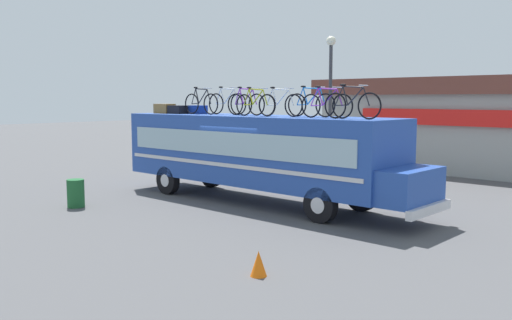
% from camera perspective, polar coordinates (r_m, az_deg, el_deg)
% --- Properties ---
extents(ground_plane, '(120.00, 120.00, 0.00)m').
position_cam_1_polar(ground_plane, '(18.10, -0.29, -4.32)').
color(ground_plane, '#4C4C4F').
extents(bus, '(11.32, 2.43, 2.83)m').
position_cam_1_polar(bus, '(17.72, 0.18, 0.97)').
color(bus, '#23479E').
rests_on(bus, ground).
extents(luggage_bag_1, '(0.75, 0.46, 0.35)m').
position_cam_1_polar(luggage_bag_1, '(20.67, -9.52, 5.31)').
color(luggage_bag_1, olive).
rests_on(luggage_bag_1, bus).
extents(luggage_bag_2, '(0.66, 0.55, 0.30)m').
position_cam_1_polar(luggage_bag_2, '(20.12, -8.04, 5.23)').
color(luggage_bag_2, black).
rests_on(luggage_bag_2, bus).
extents(luggage_bag_3, '(0.64, 0.41, 0.30)m').
position_cam_1_polar(luggage_bag_3, '(19.88, -6.11, 5.25)').
color(luggage_bag_3, '#193899').
rests_on(luggage_bag_3, bus).
extents(rooftop_bicycle_1, '(1.72, 0.44, 0.96)m').
position_cam_1_polar(rooftop_bicycle_1, '(19.22, -5.76, 5.95)').
color(rooftop_bicycle_1, black).
rests_on(rooftop_bicycle_1, bus).
extents(rooftop_bicycle_2, '(1.82, 0.44, 0.97)m').
position_cam_1_polar(rooftop_bicycle_2, '(18.83, -3.06, 5.98)').
color(rooftop_bicycle_2, black).
rests_on(rooftop_bicycle_2, bus).
extents(rooftop_bicycle_3, '(1.69, 0.44, 0.95)m').
position_cam_1_polar(rooftop_bicycle_3, '(18.07, -1.09, 5.94)').
color(rooftop_bicycle_3, black).
rests_on(rooftop_bicycle_3, bus).
extents(rooftop_bicycle_4, '(1.68, 0.44, 0.92)m').
position_cam_1_polar(rooftop_bicycle_4, '(17.20, -0.07, 5.88)').
color(rooftop_bicycle_4, black).
rests_on(rooftop_bicycle_4, bus).
extents(rooftop_bicycle_5, '(1.76, 0.44, 0.92)m').
position_cam_1_polar(rooftop_bicycle_5, '(16.78, 2.50, 5.85)').
color(rooftop_bicycle_5, black).
rests_on(rooftop_bicycle_5, bus).
extents(rooftop_bicycle_6, '(1.77, 0.44, 0.94)m').
position_cam_1_polar(rooftop_bicycle_6, '(16.50, 5.73, 5.85)').
color(rooftop_bicycle_6, black).
rests_on(rooftop_bicycle_6, bus).
extents(rooftop_bicycle_7, '(1.77, 0.44, 0.91)m').
position_cam_1_polar(rooftop_bicycle_7, '(15.58, 7.33, 5.76)').
color(rooftop_bicycle_7, black).
rests_on(rooftop_bicycle_7, bus).
extents(rooftop_bicycle_8, '(1.80, 0.44, 0.95)m').
position_cam_1_polar(rooftop_bicycle_8, '(15.00, 9.96, 5.74)').
color(rooftop_bicycle_8, black).
rests_on(rooftop_bicycle_8, bus).
extents(roadside_building, '(13.61, 7.80, 4.32)m').
position_cam_1_polar(roadside_building, '(28.60, 21.55, 3.66)').
color(roadside_building, '#9E9E99').
rests_on(roadside_building, ground).
extents(trash_bin, '(0.53, 0.53, 0.87)m').
position_cam_1_polar(trash_bin, '(17.95, -18.30, -3.32)').
color(trash_bin, '#1E592D').
rests_on(trash_bin, ground).
extents(traffic_cone, '(0.32, 0.32, 0.50)m').
position_cam_1_polar(traffic_cone, '(10.60, 0.27, -10.75)').
color(traffic_cone, orange).
rests_on(traffic_cone, ground).
extents(street_lamp, '(0.38, 0.38, 5.88)m').
position_cam_1_polar(street_lamp, '(22.59, 7.77, 7.39)').
color(street_lamp, '#38383D').
rests_on(street_lamp, ground).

